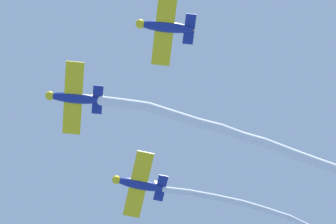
# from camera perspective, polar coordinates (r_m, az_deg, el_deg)

# --- Properties ---
(airplane_lead) EXTENTS (7.63, 5.74, 1.89)m
(airplane_lead) POSITION_cam_1_polar(r_m,az_deg,el_deg) (73.33, -7.14, 1.07)
(airplane_lead) COLOR navy
(smoke_trail_lead) EXTENTS (8.00, 23.72, 3.33)m
(smoke_trail_lead) POSITION_cam_1_polar(r_m,az_deg,el_deg) (73.08, 4.01, -1.44)
(smoke_trail_lead) COLOR white
(airplane_left_wing) EXTENTS (7.65, 5.76, 1.89)m
(airplane_left_wing) POSITION_cam_1_polar(r_m,az_deg,el_deg) (70.54, -0.22, 6.48)
(airplane_left_wing) COLOR navy
(airplane_right_wing) EXTENTS (7.68, 5.84, 1.89)m
(airplane_right_wing) POSITION_cam_1_polar(r_m,az_deg,el_deg) (77.00, -2.22, -5.47)
(airplane_right_wing) COLOR navy
(smoke_trail_right_wing) EXTENTS (13.82, 23.92, 4.75)m
(smoke_trail_right_wing) POSITION_cam_1_polar(r_m,az_deg,el_deg) (82.07, 8.63, -8.28)
(smoke_trail_right_wing) COLOR white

